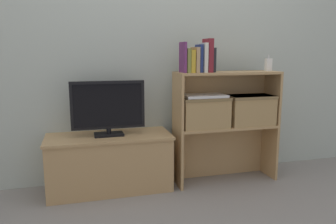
{
  "coord_description": "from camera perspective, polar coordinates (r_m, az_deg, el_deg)",
  "views": [
    {
      "loc": [
        -0.65,
        -2.27,
        1.05
      ],
      "look_at": [
        0.0,
        0.13,
        0.6
      ],
      "focal_mm": 35.0,
      "sensor_mm": 36.0,
      "label": 1
    }
  ],
  "objects": [
    {
      "name": "book_olive",
      "position": [
        2.5,
        3.24,
        8.95
      ],
      "size": [
        0.03,
        0.14,
        0.18
      ],
      "color": "olive",
      "rests_on": "bookshelf_upper_tier"
    },
    {
      "name": "baby_monitor",
      "position": [
        2.83,
        17.09,
        7.9
      ],
      "size": [
        0.05,
        0.03,
        0.13
      ],
      "color": "white",
      "rests_on": "bookshelf_upper_tier"
    },
    {
      "name": "storage_basket_left",
      "position": [
        2.6,
        6.28,
        0.19
      ],
      "size": [
        0.38,
        0.23,
        0.24
      ],
      "color": "tan",
      "rests_on": "bookshelf_lower_tier"
    },
    {
      "name": "book_tan",
      "position": [
        2.52,
        4.72,
        9.04
      ],
      "size": [
        0.03,
        0.16,
        0.19
      ],
      "color": "tan",
      "rests_on": "bookshelf_upper_tier"
    },
    {
      "name": "storage_basket_right",
      "position": [
        2.78,
        14.04,
        0.56
      ],
      "size": [
        0.38,
        0.23,
        0.24
      ],
      "color": "tan",
      "rests_on": "bookshelf_lower_tier"
    },
    {
      "name": "wall_back",
      "position": [
        2.76,
        -1.56,
        13.29
      ],
      "size": [
        10.0,
        0.05,
        2.4
      ],
      "color": "#B2BCB2",
      "rests_on": "ground_plane"
    },
    {
      "name": "book_mustard",
      "position": [
        2.51,
        3.96,
        8.83
      ],
      "size": [
        0.03,
        0.14,
        0.17
      ],
      "color": "gold",
      "rests_on": "bookshelf_upper_tier"
    },
    {
      "name": "book_ivory",
      "position": [
        2.55,
        6.1,
        9.4
      ],
      "size": [
        0.03,
        0.16,
        0.22
      ],
      "color": "silver",
      "rests_on": "bookshelf_upper_tier"
    },
    {
      "name": "book_maroon",
      "position": [
        2.56,
        6.93,
        9.73
      ],
      "size": [
        0.04,
        0.15,
        0.25
      ],
      "color": "maroon",
      "rests_on": "bookshelf_upper_tier"
    },
    {
      "name": "tv",
      "position": [
        2.5,
        -10.4,
        0.9
      ],
      "size": [
        0.55,
        0.14,
        0.42
      ],
      "color": "black",
      "rests_on": "tv_stand"
    },
    {
      "name": "bookshelf_upper_tier",
      "position": [
        2.73,
        9.76,
        3.58
      ],
      "size": [
        0.84,
        0.26,
        0.44
      ],
      "color": "tan",
      "rests_on": "bookshelf_lower_tier"
    },
    {
      "name": "ground_plane",
      "position": [
        2.59,
        0.78,
        -13.78
      ],
      "size": [
        16.0,
        16.0,
        0.0
      ],
      "primitive_type": "plane",
      "color": "gray"
    },
    {
      "name": "book_plum",
      "position": [
        2.49,
        2.61,
        9.48
      ],
      "size": [
        0.02,
        0.14,
        0.23
      ],
      "color": "#6B2D66",
      "rests_on": "bookshelf_upper_tier"
    },
    {
      "name": "bookshelf_lower_tier",
      "position": [
        2.81,
        9.47,
        -5.61
      ],
      "size": [
        0.84,
        0.26,
        0.47
      ],
      "color": "tan",
      "rests_on": "ground_plane"
    },
    {
      "name": "laptop",
      "position": [
        2.59,
        6.33,
        2.83
      ],
      "size": [
        0.33,
        0.21,
        0.02
      ],
      "color": "white",
      "rests_on": "storage_basket_left"
    },
    {
      "name": "book_navy",
      "position": [
        2.54,
        5.43,
        9.27
      ],
      "size": [
        0.02,
        0.13,
        0.21
      ],
      "color": "navy",
      "rests_on": "bookshelf_upper_tier"
    },
    {
      "name": "book_charcoal",
      "position": [
        2.57,
        7.63,
        8.97
      ],
      "size": [
        0.02,
        0.12,
        0.19
      ],
      "color": "#232328",
      "rests_on": "bookshelf_upper_tier"
    },
    {
      "name": "tv_stand",
      "position": [
        2.6,
        -10.09,
        -8.62
      ],
      "size": [
        0.95,
        0.4,
        0.43
      ],
      "color": "tan",
      "rests_on": "ground_plane"
    }
  ]
}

